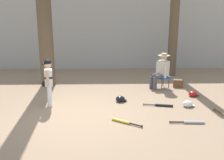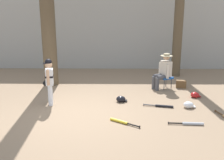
{
  "view_description": "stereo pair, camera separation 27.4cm",
  "coord_description": "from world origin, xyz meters",
  "views": [
    {
      "loc": [
        0.61,
        -6.11,
        2.49
      ],
      "look_at": [
        0.79,
        0.54,
        0.75
      ],
      "focal_mm": 40.81,
      "sensor_mm": 36.0,
      "label": 1
    },
    {
      "loc": [
        0.88,
        -6.11,
        2.49
      ],
      "look_at": [
        0.79,
        0.54,
        0.75
      ],
      "focal_mm": 40.81,
      "sensor_mm": 36.0,
      "label": 2
    }
  ],
  "objects": [
    {
      "name": "handbag_beside_stool",
      "position": [
        3.15,
        2.39,
        0.13
      ],
      "size": [
        0.37,
        0.25,
        0.26
      ],
      "primitive_type": "cube",
      "rotation": [
        0.0,
        0.0,
        -0.22
      ],
      "color": "brown",
      "rests_on": "ground"
    },
    {
      "name": "tree_near_player",
      "position": [
        -1.44,
        2.75,
        2.65
      ],
      "size": [
        0.75,
        0.75,
        6.07
      ],
      "color": "brown",
      "rests_on": "ground"
    },
    {
      "name": "seated_spectator",
      "position": [
        2.49,
        2.28,
        0.64
      ],
      "size": [
        0.67,
        0.56,
        1.2
      ],
      "color": "#47474C",
      "rests_on": "ground"
    },
    {
      "name": "young_ballplayer",
      "position": [
        -0.96,
        0.67,
        0.74
      ],
      "size": [
        0.39,
        0.57,
        1.31
      ],
      "color": "white",
      "rests_on": "ground"
    },
    {
      "name": "folding_stool",
      "position": [
        2.58,
        2.33,
        0.36
      ],
      "size": [
        0.53,
        0.53,
        0.41
      ],
      "color": "#194C9E",
      "rests_on": "ground"
    },
    {
      "name": "bat_black_composite",
      "position": [
        2.16,
        0.48,
        0.03
      ],
      "size": [
        0.81,
        0.24,
        0.07
      ],
      "color": "black",
      "rests_on": "ground"
    },
    {
      "name": "batting_helmet_red",
      "position": [
        3.32,
        1.33,
        0.08
      ],
      "size": [
        0.31,
        0.24,
        0.18
      ],
      "color": "#A81919",
      "rests_on": "ground"
    },
    {
      "name": "bat_aluminum_silver",
      "position": [
        2.61,
        -0.67,
        0.03
      ],
      "size": [
        0.81,
        0.11,
        0.07
      ],
      "color": "#B7BCC6",
      "rests_on": "ground"
    },
    {
      "name": "bat_yellow_trainer",
      "position": [
        1.02,
        -0.59,
        0.03
      ],
      "size": [
        0.7,
        0.49,
        0.07
      ],
      "color": "yellow",
      "rests_on": "ground"
    },
    {
      "name": "batting_helmet_black",
      "position": [
        1.04,
        0.91,
        0.08
      ],
      "size": [
        0.32,
        0.24,
        0.18
      ],
      "color": "black",
      "rests_on": "ground"
    },
    {
      "name": "batting_helmet_white",
      "position": [
        2.88,
        0.45,
        0.08
      ],
      "size": [
        0.32,
        0.25,
        0.19
      ],
      "color": "silver",
      "rests_on": "ground"
    },
    {
      "name": "concrete_back_wall",
      "position": [
        0.0,
        5.67,
        1.54
      ],
      "size": [
        18.0,
        0.36,
        3.07
      ],
      "primitive_type": "cube",
      "color": "#9E9E99",
      "rests_on": "ground"
    },
    {
      "name": "tree_behind_spectator",
      "position": [
        3.35,
        4.17,
        2.35
      ],
      "size": [
        0.53,
        0.53,
        5.22
      ],
      "color": "brown",
      "rests_on": "ground"
    },
    {
      "name": "ground_plane",
      "position": [
        0.0,
        0.0,
        0.0
      ],
      "size": [
        60.0,
        60.0,
        0.0
      ],
      "primitive_type": "plane",
      "color": "#897056"
    }
  ]
}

